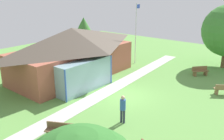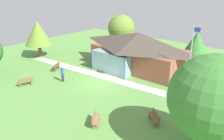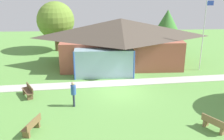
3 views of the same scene
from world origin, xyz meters
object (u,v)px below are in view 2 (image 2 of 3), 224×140
tree_west_hedge (38,33)px  bench_lawn_far_right (154,118)px  visitor_strolling_lawn (62,73)px  tree_far_east (213,99)px  tree_behind_pavilion_right (196,44)px  tree_behind_pavilion_left (121,28)px  flagpole (191,56)px  bench_front_right (96,120)px  pavilion (137,50)px  bench_front_left (25,82)px  bench_mid_left (56,67)px

tree_west_hedge → bench_lawn_far_right: bearing=-10.7°
visitor_strolling_lawn → tree_far_east: (15.35, -1.36, 2.73)m
tree_far_east → tree_behind_pavilion_right: size_ratio=1.36×
tree_far_east → tree_behind_pavilion_left: (-18.20, 15.04, -0.36)m
tree_behind_pavilion_right → bench_lawn_far_right: bearing=-80.6°
tree_behind_pavilion_left → flagpole: bearing=-27.5°
flagpole → tree_behind_pavilion_left: 15.50m
bench_front_right → tree_west_hedge: (-17.52, 6.94, 3.03)m
pavilion → bench_lawn_far_right: pavilion is taller
tree_behind_pavilion_right → tree_behind_pavilion_left: bearing=174.3°
bench_front_left → tree_behind_pavilion_right: tree_behind_pavilion_right is taller
visitor_strolling_lawn → tree_behind_pavilion_right: size_ratio=0.38×
bench_front_left → tree_behind_pavilion_right: 19.44m
flagpole → bench_front_right: bearing=-105.4°
bench_front_left → tree_behind_pavilion_right: size_ratio=0.34×
bench_front_right → bench_mid_left: 12.60m
visitor_strolling_lawn → tree_west_hedge: bearing=-117.9°
bench_lawn_far_right → tree_behind_pavilion_right: bearing=-41.2°
bench_lawn_far_right → visitor_strolling_lawn: bearing=37.2°
tree_west_hedge → tree_far_east: tree_far_east is taller
bench_front_right → bench_lawn_far_right: size_ratio=1.03×
tree_far_east → bench_lawn_far_right: bearing=167.0°
bench_front_left → tree_behind_pavilion_left: size_ratio=0.29×
pavilion → visitor_strolling_lawn: size_ratio=6.85×
flagpole → tree_behind_pavilion_left: flagpole is taller
flagpole → bench_lawn_far_right: bearing=-86.6°
flagpole → tree_behind_pavilion_left: (-13.75, 7.16, -0.06)m
bench_front_right → tree_west_hedge: size_ratio=0.29×
visitor_strolling_lawn → tree_west_hedge: 10.29m
bench_front_left → bench_front_right: same height
tree_behind_pavilion_right → tree_behind_pavilion_left: 12.08m
flagpole → tree_west_hedge: bearing=-171.5°
bench_mid_left → tree_west_hedge: size_ratio=0.30×
bench_front_right → bench_mid_left: bearing=-148.7°
bench_front_right → bench_front_left: bearing=-126.8°
bench_mid_left → tree_behind_pavilion_right: 16.82m
bench_mid_left → tree_west_hedge: (-6.00, 1.84, 3.03)m
bench_mid_left → tree_behind_pavilion_left: 12.42m
visitor_strolling_lawn → bench_front_right: bearing=59.5°
tree_far_east → tree_behind_pavilion_right: bearing=114.0°
bench_front_right → bench_lawn_far_right: bearing=98.8°
pavilion → tree_far_east: bearing=-39.8°
bench_lawn_far_right → flagpole: bearing=-47.2°
bench_lawn_far_right → tree_behind_pavilion_left: size_ratio=0.26×
bench_front_left → tree_far_east: size_ratio=0.25×
tree_west_hedge → tree_behind_pavilion_left: tree_behind_pavilion_left is taller
visitor_strolling_lawn → tree_behind_pavilion_left: tree_behind_pavilion_left is taller
flagpole → bench_front_left: (-13.00, -9.62, -3.05)m
bench_mid_left → visitor_strolling_lawn: visitor_strolling_lawn is taller
bench_front_left → pavilion: bearing=-9.2°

